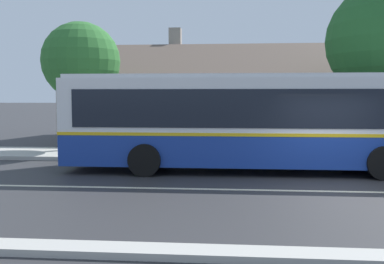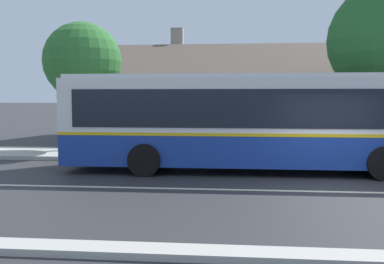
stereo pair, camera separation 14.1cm
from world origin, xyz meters
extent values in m
plane|color=#2D2D30|center=(0.00, 0.00, 0.00)|extent=(300.00, 300.00, 0.00)
cube|color=#ADAAA3|center=(0.00, 6.00, 0.07)|extent=(60.00, 3.00, 0.15)
cube|color=beige|center=(0.00, 0.00, 0.00)|extent=(60.00, 0.16, 0.01)
cube|color=gray|center=(0.47, 13.53, 1.69)|extent=(23.60, 8.27, 3.38)
cube|color=brown|center=(0.47, 11.46, 4.35)|extent=(24.20, 4.20, 2.09)
cube|color=brown|center=(0.47, 15.60, 4.35)|extent=(24.20, 4.20, 2.09)
cube|color=gray|center=(-6.02, 14.35, 5.83)|extent=(0.70, 0.70, 1.20)
cube|color=black|center=(-7.79, 9.36, 1.86)|extent=(1.10, 0.06, 1.30)
cube|color=black|center=(-2.28, 9.36, 1.86)|extent=(1.10, 0.06, 1.30)
cube|color=black|center=(3.22, 9.36, 1.86)|extent=(1.10, 0.06, 1.30)
cube|color=#4C3323|center=(4.01, 9.36, 1.05)|extent=(1.00, 0.06, 2.10)
cube|color=navy|center=(-2.09, 2.90, 0.76)|extent=(12.05, 2.54, 0.97)
cube|color=gold|center=(-2.09, 2.90, 1.29)|extent=(12.07, 2.56, 0.10)
cube|color=white|center=(-2.09, 2.90, 2.17)|extent=(12.05, 2.54, 1.65)
cube|color=white|center=(-2.09, 2.90, 3.06)|extent=(11.81, 2.42, 0.12)
cube|color=black|center=(-2.10, 4.16, 2.07)|extent=(11.08, 0.07, 1.15)
cube|color=black|center=(-2.09, 1.64, 2.07)|extent=(11.08, 0.07, 1.15)
cube|color=#197233|center=(-3.60, 4.16, 0.76)|extent=(3.37, 0.04, 0.68)
cylinder|color=black|center=(1.64, 4.16, 0.50)|extent=(1.00, 0.28, 1.00)
cylinder|color=black|center=(1.64, 1.66, 0.50)|extent=(1.00, 0.28, 1.00)
cylinder|color=black|center=(-5.41, 4.14, 0.50)|extent=(1.00, 0.28, 1.00)
cylinder|color=black|center=(-5.40, 1.64, 0.50)|extent=(1.00, 0.28, 1.00)
cube|color=brown|center=(-7.20, 5.99, 0.60)|extent=(1.83, 0.10, 0.04)
cube|color=brown|center=(-7.20, 5.85, 0.60)|extent=(1.83, 0.10, 0.04)
cube|color=brown|center=(-7.20, 5.71, 0.60)|extent=(1.83, 0.10, 0.04)
cube|color=brown|center=(-7.20, 5.58, 0.90)|extent=(1.83, 0.04, 0.10)
cube|color=brown|center=(-7.20, 5.58, 1.04)|extent=(1.83, 0.04, 0.10)
cube|color=black|center=(-6.47, 5.85, 0.38)|extent=(0.08, 0.43, 0.45)
cube|color=black|center=(-7.93, 5.85, 0.38)|extent=(0.08, 0.43, 0.45)
cube|color=brown|center=(-3.47, 6.04, 0.60)|extent=(1.65, 0.10, 0.04)
cube|color=brown|center=(-3.47, 5.89, 0.60)|extent=(1.65, 0.10, 0.04)
cube|color=brown|center=(-3.47, 5.75, 0.60)|extent=(1.65, 0.10, 0.04)
cube|color=brown|center=(-3.47, 5.62, 0.90)|extent=(1.65, 0.04, 0.10)
cube|color=brown|center=(-3.47, 5.62, 1.04)|extent=(1.65, 0.04, 0.10)
cube|color=black|center=(-2.81, 5.89, 0.38)|extent=(0.08, 0.43, 0.45)
cube|color=black|center=(-4.13, 5.89, 0.38)|extent=(0.08, 0.43, 0.45)
cylinder|color=#4C3828|center=(3.34, 7.00, 1.60)|extent=(0.42, 0.42, 3.20)
cylinder|color=#4C3828|center=(-9.19, 7.00, 1.43)|extent=(0.34, 0.34, 2.85)
sphere|color=#2D6B2D|center=(-9.19, 7.00, 3.94)|extent=(3.34, 3.34, 3.34)
sphere|color=#2D6B2D|center=(-9.35, 7.13, 3.44)|extent=(2.35, 2.35, 2.35)
camera|label=1|loc=(-2.88, -11.04, 2.43)|focal=40.00mm
camera|label=2|loc=(-2.74, -11.02, 2.43)|focal=40.00mm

